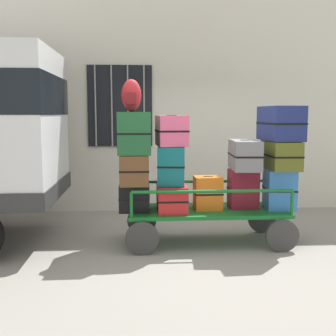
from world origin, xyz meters
name	(u,v)px	position (x,y,z in m)	size (l,w,h in m)	color
ground_plane	(192,244)	(0.00, 0.00, 0.00)	(40.00, 40.00, 0.00)	gray
building_wall	(178,80)	(0.00, 2.36, 2.50)	(12.00, 0.38, 5.00)	silver
luggage_cart	(207,216)	(0.23, 0.05, 0.39)	(2.34, 1.02, 0.50)	#146023
cart_railing	(208,189)	(0.23, 0.05, 0.79)	(2.21, 0.89, 0.36)	#146023
suitcase_left_bottom	(135,197)	(-0.82, 0.04, 0.69)	(0.44, 0.48, 0.39)	black
suitcase_left_middle	(134,168)	(-0.82, 0.02, 1.10)	(0.40, 0.75, 0.42)	brown
suitcase_left_top	(134,133)	(-0.82, 0.03, 1.59)	(0.46, 0.75, 0.58)	#194C28
suitcase_midleft_bottom	(172,197)	(-0.29, 0.02, 0.68)	(0.41, 0.73, 0.38)	#B21E1E
suitcase_midleft_middle	(171,165)	(-0.29, 0.05, 1.14)	(0.43, 0.63, 0.54)	#0F5960
suitcase_midleft_top	(171,131)	(-0.29, 0.05, 1.62)	(0.45, 0.59, 0.42)	#CC4C72
suitcase_center_bottom	(208,193)	(0.23, 0.04, 0.73)	(0.41, 0.33, 0.48)	orange
suitcase_midright_bottom	(243,189)	(0.75, 0.08, 0.78)	(0.43, 0.31, 0.57)	maroon
suitcase_midright_middle	(245,155)	(0.75, 0.03, 1.28)	(0.42, 0.76, 0.42)	slate
suitcase_right_bottom	(279,189)	(1.27, 0.04, 0.78)	(0.45, 0.54, 0.58)	#3372C6
suitcase_right_middle	(281,155)	(1.27, 0.02, 1.27)	(0.41, 0.73, 0.40)	#4C5119
suitcase_right_top	(281,123)	(1.27, 0.09, 1.72)	(0.50, 0.83, 0.49)	navy
backpack	(131,96)	(-0.85, 0.04, 2.10)	(0.27, 0.22, 0.44)	maroon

